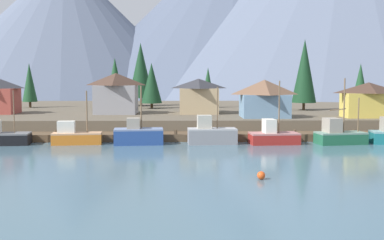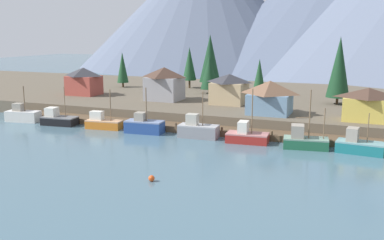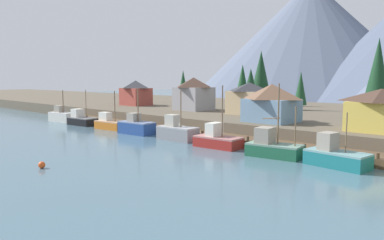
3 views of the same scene
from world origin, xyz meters
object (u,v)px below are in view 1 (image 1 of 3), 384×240
object	(u,v)px
fishing_boat_black	(3,137)
conifer_centre	(30,82)
conifer_near_left	(152,83)
fishing_boat_orange	(75,136)
channel_buoy	(261,175)
conifer_back_right	(115,77)
conifer_mid_left	(304,71)
conifer_back_left	(360,80)
fishing_boat_green	(339,135)
house_grey	(116,93)
house_blue	(264,98)
fishing_boat_grey	(211,134)
conifer_mid_right	(208,85)
fishing_boat_red	(273,136)
house_yellow	(368,100)
house_tan	(199,96)
conifer_near_right	(141,70)
fishing_boat_blue	(138,135)

from	to	relation	value
fishing_boat_black	conifer_centre	xyz separation A→B (m)	(-7.56, 35.42, 6.51)
conifer_near_left	conifer_centre	size ratio (longest dim) A/B	1.00
fishing_boat_orange	channel_buoy	distance (m)	29.92
conifer_back_right	conifer_centre	bearing A→B (deg)	-162.84
conifer_mid_left	conifer_back_left	distance (m)	21.75
fishing_boat_black	fishing_boat_orange	distance (m)	9.26
fishing_boat_orange	fishing_boat_green	bearing A→B (deg)	-6.79
house_grey	house_blue	bearing A→B (deg)	-17.77
fishing_boat_grey	house_blue	bearing A→B (deg)	48.60
fishing_boat_orange	house_blue	xyz separation A→B (m)	(26.46, 11.40, 4.42)
conifer_mid_right	fishing_boat_green	bearing A→B (deg)	-66.38
fishing_boat_black	channel_buoy	size ratio (longest dim) A/B	9.94
fishing_boat_red	channel_buoy	distance (m)	22.08
house_yellow	conifer_mid_right	xyz separation A→B (m)	(-23.26, 23.51, 1.84)
channel_buoy	house_tan	bearing A→B (deg)	95.41
house_grey	conifer_near_right	size ratio (longest dim) A/B	0.54
conifer_near_right	conifer_back_right	distance (m)	5.66
fishing_boat_grey	conifer_mid_left	distance (m)	33.84
fishing_boat_green	house_yellow	world-z (taller)	fishing_boat_green
conifer_near_left	fishing_boat_black	bearing A→B (deg)	-117.83
fishing_boat_grey	conifer_mid_right	xyz separation A→B (m)	(1.41, 34.25, 5.82)
fishing_boat_grey	house_tan	bearing A→B (deg)	89.23
fishing_boat_black	conifer_near_left	xyz separation A→B (m)	(17.12, 32.42, 6.43)
conifer_near_right	conifer_back_left	distance (m)	47.45
conifer_back_right	conifer_centre	xyz separation A→B (m)	(-16.42, -5.07, -1.03)
fishing_boat_grey	conifer_centre	bearing A→B (deg)	130.76
conifer_near_right	house_blue	bearing A→B (deg)	-53.47
house_grey	conifer_back_right	bearing A→B (deg)	98.34
conifer_near_right	fishing_boat_orange	bearing A→B (deg)	-97.16
fishing_boat_green	conifer_back_right	xyz separation A→B (m)	(-34.58, 40.68, 7.41)
house_tan	fishing_boat_orange	bearing A→B (deg)	-130.61
house_yellow	channel_buoy	xyz separation A→B (m)	(-21.74, -32.46, -4.89)
conifer_near_left	fishing_boat_blue	bearing A→B (deg)	-89.53
house_yellow	conifer_back_right	xyz separation A→B (m)	(-42.68, 29.51, 3.35)
fishing_boat_blue	fishing_boat_red	world-z (taller)	fishing_boat_red
house_tan	fishing_boat_blue	bearing A→B (deg)	-113.49
fishing_boat_blue	conifer_back_left	xyz separation A→B (m)	(44.33, 41.57, 6.75)
house_blue	house_yellow	world-z (taller)	house_blue
conifer_back_left	conifer_centre	bearing A→B (deg)	-174.86
fishing_boat_grey	house_tan	world-z (taller)	house_tan
conifer_mid_left	house_blue	bearing A→B (deg)	-123.11
conifer_back_left	conifer_mid_right	bearing A→B (deg)	-167.91
house_tan	conifer_back_right	xyz separation A→B (m)	(-17.04, 20.82, 3.08)
fishing_boat_grey	house_grey	world-z (taller)	house_grey
fishing_boat_orange	conifer_near_right	xyz separation A→B (m)	(5.06, 40.28, 9.02)
fishing_boat_black	house_tan	size ratio (longest dim) A/B	1.03
fishing_boat_grey	conifer_near_right	size ratio (longest dim) A/B	0.55
house_tan	channel_buoy	size ratio (longest dim) A/B	9.64
fishing_boat_black	channel_buoy	world-z (taller)	fishing_boat_black
conifer_back_left	house_yellow	bearing A→B (deg)	-108.36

